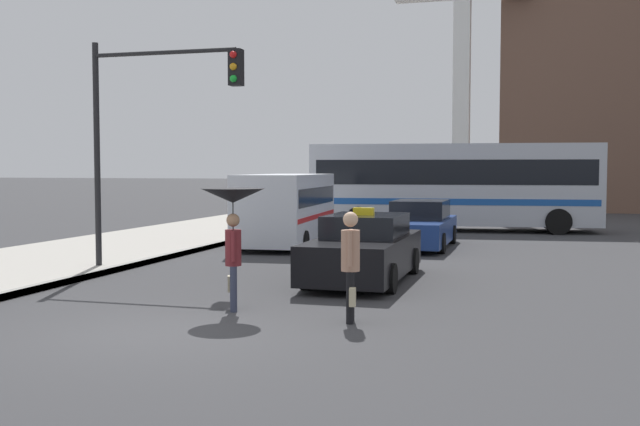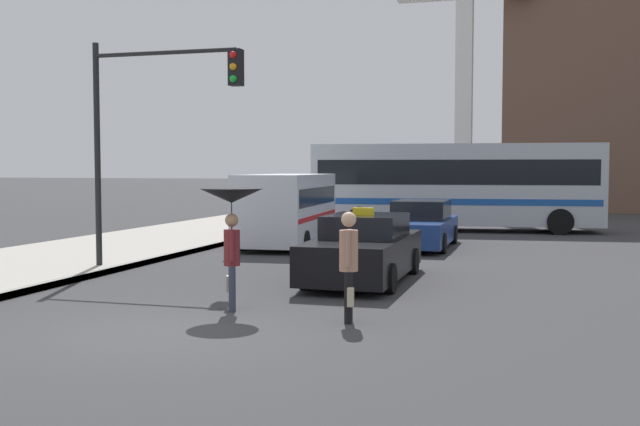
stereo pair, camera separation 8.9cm
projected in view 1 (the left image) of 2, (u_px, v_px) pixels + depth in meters
The scene contains 9 objects.
ground_plane at pixel (163, 331), 11.20m from camera, with size 300.00×300.00×0.00m, color #38383A.
taxi at pixel (364, 250), 16.15m from camera, with size 1.91×4.59×1.59m.
sedan_red at pixel (420, 226), 22.98m from camera, with size 1.91×4.75×1.45m.
ambulance_van at pixel (286, 206), 23.52m from camera, with size 2.41×5.67×2.25m.
city_bus at pixel (453, 183), 29.17m from camera, with size 11.15×3.56×3.36m.
pedestrian_with_umbrella at pixel (233, 210), 12.71m from camera, with size 1.10×1.10×2.10m.
pedestrian_man at pixel (351, 259), 11.78m from camera, with size 0.35×0.58×1.76m.
traffic_light at pixel (154, 111), 17.05m from camera, with size 3.73×0.38×5.36m.
monument_cross at pixel (462, 38), 41.10m from camera, with size 7.45×0.90×16.94m.
Camera 1 is at (5.32, -9.99, 2.45)m, focal length 42.00 mm.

